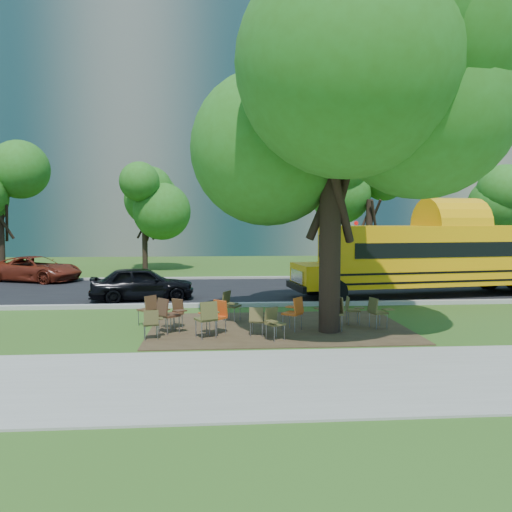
{
  "coord_description": "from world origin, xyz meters",
  "views": [
    {
      "loc": [
        -0.66,
        -14.04,
        2.95
      ],
      "look_at": [
        0.69,
        3.67,
        1.71
      ],
      "focal_mm": 35.0,
      "sensor_mm": 36.0,
      "label": 1
    }
  ],
  "objects": [
    {
      "name": "main_tree",
      "position": [
        2.27,
        -1.17,
        5.62
      ],
      "size": [
        7.2,
        7.2,
        9.23
      ],
      "color": "black",
      "rests_on": "ground"
    },
    {
      "name": "bg_car_red",
      "position": [
        -9.5,
        10.8,
        0.63
      ],
      "size": [
        4.96,
        3.61,
        1.25
      ],
      "primitive_type": "imported",
      "rotation": [
        0.0,
        0.0,
        1.19
      ],
      "color": "#5A1B0F",
      "rests_on": "ground"
    },
    {
      "name": "black_car",
      "position": [
        -3.47,
        4.6,
        0.64
      ],
      "size": [
        3.96,
        2.11,
        1.28
      ],
      "primitive_type": "imported",
      "rotation": [
        0.0,
        0.0,
        1.73
      ],
      "color": "black",
      "rests_on": "ground"
    },
    {
      "name": "kerb_near",
      "position": [
        0.0,
        3.0,
        0.07
      ],
      "size": [
        80.0,
        0.25,
        0.14
      ],
      "primitive_type": "cube",
      "color": "gray",
      "rests_on": "ground"
    },
    {
      "name": "chair_12",
      "position": [
        3.13,
        -0.25,
        0.5
      ],
      "size": [
        0.47,
        0.55,
        0.8
      ],
      "rotation": [
        0.0,
        0.0,
        4.62
      ],
      "color": "brown",
      "rests_on": "ground"
    },
    {
      "name": "chair_8",
      "position": [
        -2.62,
        0.1,
        0.54
      ],
      "size": [
        0.59,
        0.75,
        0.87
      ],
      "rotation": [
        0.0,
        0.0,
        0.82
      ],
      "color": "#462C19",
      "rests_on": "ground"
    },
    {
      "name": "chair_1",
      "position": [
        -1.97,
        -1.08,
        0.59
      ],
      "size": [
        0.82,
        0.65,
        0.96
      ],
      "rotation": [
        0.0,
        0.0,
        -0.86
      ],
      "color": "#402517",
      "rests_on": "ground"
    },
    {
      "name": "chair_9",
      "position": [
        -1.87,
        -0.39,
        0.51
      ],
      "size": [
        0.7,
        0.55,
        0.82
      ],
      "rotation": [
        0.0,
        0.0,
        2.51
      ],
      "color": "#4A2D1A",
      "rests_on": "ground"
    },
    {
      "name": "chair_5",
      "position": [
        0.69,
        -1.95,
        0.51
      ],
      "size": [
        0.55,
        0.68,
        0.82
      ],
      "rotation": [
        0.0,
        0.0,
        3.7
      ],
      "color": "#4F4622",
      "rests_on": "ground"
    },
    {
      "name": "dirt_patch",
      "position": [
        1.0,
        -0.5,
        0.01
      ],
      "size": [
        7.0,
        4.5,
        0.03
      ],
      "primitive_type": "cube",
      "color": "#382819",
      "rests_on": "ground"
    },
    {
      "name": "chair_0",
      "position": [
        -2.3,
        -1.69,
        0.48
      ],
      "size": [
        0.52,
        0.55,
        0.77
      ],
      "rotation": [
        0.0,
        0.0,
        0.21
      ],
      "color": "#453E1D",
      "rests_on": "ground"
    },
    {
      "name": "ground",
      "position": [
        0.0,
        0.0,
        0.0
      ],
      "size": [
        160.0,
        160.0,
        0.0
      ],
      "primitive_type": "plane",
      "color": "#354D18",
      "rests_on": "ground"
    },
    {
      "name": "building_right",
      "position": [
        24.0,
        38.0,
        12.5
      ],
      "size": [
        30.0,
        16.0,
        25.0
      ],
      "primitive_type": "cube",
      "color": "gray",
      "rests_on": "ground"
    },
    {
      "name": "chair_11",
      "position": [
        1.38,
        -0.94,
        0.58
      ],
      "size": [
        0.63,
        0.8,
        0.93
      ],
      "rotation": [
        0.0,
        0.0,
        0.9
      ],
      "color": "#C45114",
      "rests_on": "ground"
    },
    {
      "name": "chair_2",
      "position": [
        -0.93,
        -1.68,
        0.6
      ],
      "size": [
        0.66,
        0.77,
        0.97
      ],
      "rotation": [
        0.0,
        0.0,
        0.44
      ],
      "color": "#494620",
      "rests_on": "ground"
    },
    {
      "name": "building_main",
      "position": [
        -8.0,
        36.0,
        11.0
      ],
      "size": [
        38.0,
        16.0,
        22.0
      ],
      "primitive_type": "cube",
      "color": "#62625E",
      "rests_on": "ground"
    },
    {
      "name": "chair_4",
      "position": [
        0.34,
        -1.53,
        0.48
      ],
      "size": [
        0.59,
        0.46,
        0.78
      ],
      "rotation": [
        0.0,
        0.0,
        -0.23
      ],
      "color": "brown",
      "rests_on": "ground"
    },
    {
      "name": "chair_3",
      "position": [
        -0.71,
        -1.18,
        0.55
      ],
      "size": [
        0.77,
        0.61,
        0.89
      ],
      "rotation": [
        0.0,
        0.0,
        2.44
      ],
      "color": "#B54113",
      "rests_on": "ground"
    },
    {
      "name": "kerb_far",
      "position": [
        0.0,
        11.1,
        0.07
      ],
      "size": [
        80.0,
        0.25,
        0.14
      ],
      "primitive_type": "cube",
      "color": "gray",
      "rests_on": "ground"
    },
    {
      "name": "school_bus",
      "position": [
        8.37,
        4.95,
        1.6
      ],
      "size": [
        11.56,
        3.99,
        2.77
      ],
      "rotation": [
        0.0,
        0.0,
        0.14
      ],
      "color": "#E39C07",
      "rests_on": "ground"
    },
    {
      "name": "bg_tree_2",
      "position": [
        -5.0,
        16.0,
        4.21
      ],
      "size": [
        4.8,
        4.8,
        6.62
      ],
      "color": "black",
      "rests_on": "ground"
    },
    {
      "name": "sidewalk",
      "position": [
        0.0,
        -5.0,
        0.02
      ],
      "size": [
        60.0,
        4.0,
        0.04
      ],
      "primitive_type": "cube",
      "color": "gray",
      "rests_on": "ground"
    },
    {
      "name": "asphalt_road",
      "position": [
        0.0,
        7.0,
        0.02
      ],
      "size": [
        80.0,
        8.0,
        0.04
      ],
      "primitive_type": "cube",
      "color": "black",
      "rests_on": "ground"
    },
    {
      "name": "chair_10",
      "position": [
        -0.32,
        0.46,
        0.56
      ],
      "size": [
        0.59,
        0.75,
        0.9
      ],
      "rotation": [
        0.0,
        0.0,
        -2.09
      ],
      "color": "#423E1C",
      "rests_on": "ground"
    },
    {
      "name": "bg_tree_3",
      "position": [
        8.0,
        14.0,
        5.03
      ],
      "size": [
        5.6,
        5.6,
        7.84
      ],
      "color": "black",
      "rests_on": "ground"
    },
    {
      "name": "chair_7",
      "position": [
        3.68,
        -0.85,
        0.53
      ],
      "size": [
        0.64,
        0.59,
        0.86
      ],
      "rotation": [
        0.0,
        0.0,
        -1.28
      ],
      "color": "#4A4620",
      "rests_on": "ground"
    },
    {
      "name": "chair_6",
      "position": [
        2.39,
        -1.1,
        0.59
      ],
      "size": [
        0.77,
        0.64,
        0.95
      ],
      "rotation": [
        0.0,
        0.0,
        2.06
      ],
      "color": "brown",
      "rests_on": "ground"
    }
  ]
}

